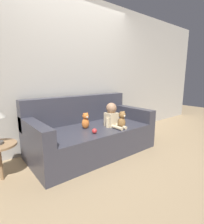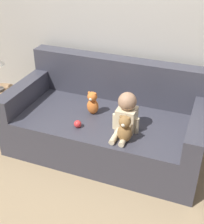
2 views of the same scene
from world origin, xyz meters
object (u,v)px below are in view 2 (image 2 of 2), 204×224
Objects in this scene: couch at (108,122)px; toy_ball at (78,124)px; plush_toy_side at (93,103)px; teddy_bear_brown at (125,129)px; person_baby at (126,114)px.

couch is 27.30× the size of toy_ball.
plush_toy_side is at bearing -151.79° from couch.
couch reaches higher than plush_toy_side.
teddy_bear_brown is at bearing -6.86° from toy_ball.
toy_ball is (-0.44, -0.12, -0.13)m from person_baby.
couch is at bearing 28.21° from plush_toy_side.
teddy_bear_brown is 0.56m from plush_toy_side.
couch reaches higher than person_baby.
teddy_bear_brown reaches higher than plush_toy_side.
person_baby is at bearing -21.83° from plush_toy_side.
plush_toy_side is (-0.14, -0.07, 0.25)m from couch.
couch is at bearing 126.85° from teddy_bear_brown.
toy_ball is at bearing 173.14° from teddy_bear_brown.
teddy_bear_brown is 3.75× the size of toy_ball.
person_baby reaches higher than plush_toy_side.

